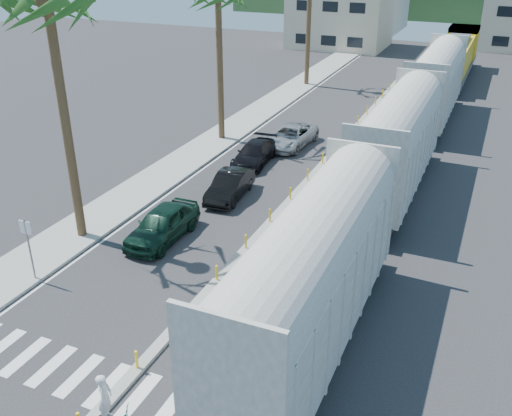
{
  "coord_description": "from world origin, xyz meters",
  "views": [
    {
      "loc": [
        9.82,
        -13.33,
        13.62
      ],
      "look_at": [
        0.24,
        8.66,
        2.0
      ],
      "focal_mm": 40.0,
      "sensor_mm": 36.0,
      "label": 1
    }
  ],
  "objects_px": {
    "street_sign": "(28,241)",
    "cyclist": "(110,416)",
    "car_lead": "(162,224)",
    "car_second": "(230,186)"
  },
  "relations": [
    {
      "from": "car_lead",
      "to": "street_sign",
      "type": "bearing_deg",
      "value": -119.96
    },
    {
      "from": "car_second",
      "to": "cyclist",
      "type": "height_order",
      "value": "cyclist"
    },
    {
      "from": "street_sign",
      "to": "car_lead",
      "type": "height_order",
      "value": "street_sign"
    },
    {
      "from": "car_second",
      "to": "street_sign",
      "type": "bearing_deg",
      "value": -114.32
    },
    {
      "from": "car_second",
      "to": "car_lead",
      "type": "bearing_deg",
      "value": -103.31
    },
    {
      "from": "car_lead",
      "to": "cyclist",
      "type": "bearing_deg",
      "value": -65.47
    },
    {
      "from": "street_sign",
      "to": "cyclist",
      "type": "bearing_deg",
      "value": -34.48
    },
    {
      "from": "car_lead",
      "to": "car_second",
      "type": "relative_size",
      "value": 1.07
    },
    {
      "from": "street_sign",
      "to": "cyclist",
      "type": "height_order",
      "value": "street_sign"
    },
    {
      "from": "car_lead",
      "to": "cyclist",
      "type": "height_order",
      "value": "cyclist"
    }
  ]
}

